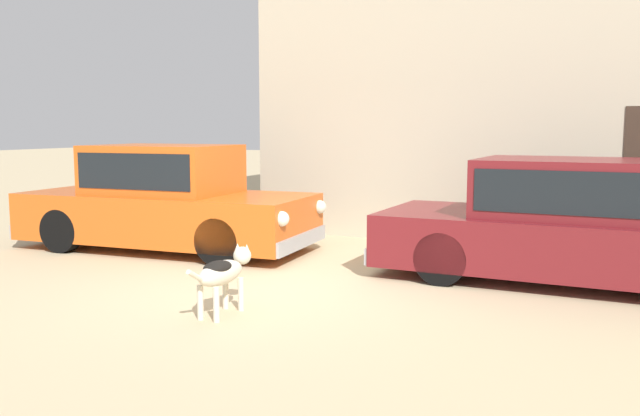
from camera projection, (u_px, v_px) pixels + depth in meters
The scene contains 4 objects.
ground_plane at pixel (266, 285), 7.69m from camera, with size 80.00×80.00×0.00m, color tan.
parked_sedan_nearest at pixel (166, 199), 9.85m from camera, with size 4.52×1.91×1.55m.
parked_sedan_second at pixel (571, 222), 7.77m from camera, with size 4.64×2.01×1.44m.
stray_dog_spotted at pixel (223, 272), 6.43m from camera, with size 0.26×1.07×0.64m.
Camera 1 is at (3.52, -6.68, 1.81)m, focal length 37.35 mm.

